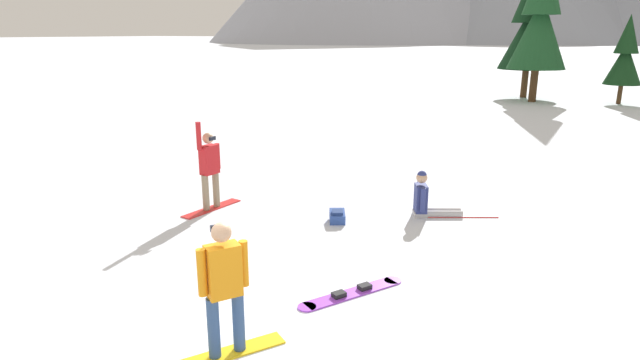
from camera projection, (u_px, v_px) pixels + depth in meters
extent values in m
plane|color=silver|center=(206.00, 332.00, 7.09)|extent=(800.00, 800.00, 0.00)
cube|color=yellow|center=(228.00, 353.00, 6.61)|extent=(1.02, 1.39, 0.02)
cylinder|color=#335184|center=(214.00, 328.00, 6.43)|extent=(0.15, 0.15, 0.79)
cylinder|color=#335184|center=(239.00, 321.00, 6.58)|extent=(0.15, 0.15, 0.79)
cube|color=orange|center=(223.00, 271.00, 6.31)|extent=(0.42, 0.47, 0.65)
cylinder|color=orange|center=(202.00, 273.00, 6.18)|extent=(0.11, 0.11, 0.58)
cylinder|color=orange|center=(244.00, 263.00, 6.43)|extent=(0.11, 0.11, 0.58)
sphere|color=tan|center=(221.00, 232.00, 6.18)|extent=(0.24, 0.24, 0.24)
cube|color=black|center=(217.00, 228.00, 6.30)|extent=(0.12, 0.16, 0.08)
cube|color=red|center=(212.00, 208.00, 12.05)|extent=(0.46, 1.61, 0.02)
cylinder|color=gray|center=(216.00, 189.00, 12.07)|extent=(0.15, 0.15, 0.80)
cylinder|color=gray|center=(206.00, 193.00, 11.81)|extent=(0.15, 0.15, 0.80)
cube|color=red|center=(209.00, 160.00, 11.75)|extent=(0.28, 0.42, 0.64)
cylinder|color=red|center=(218.00, 156.00, 11.94)|extent=(0.11, 0.11, 0.58)
cylinder|color=red|center=(199.00, 136.00, 11.39)|extent=(0.11, 0.11, 0.60)
sphere|color=tan|center=(208.00, 138.00, 11.62)|extent=(0.24, 0.24, 0.24)
cube|color=black|center=(212.00, 138.00, 11.54)|extent=(0.06, 0.17, 0.08)
cube|color=#B7B7BC|center=(420.00, 213.00, 11.60)|extent=(0.42, 0.45, 0.10)
cylinder|color=#B7B7BC|center=(442.00, 211.00, 11.68)|extent=(0.77, 0.50, 0.14)
cylinder|color=#B7B7BC|center=(444.00, 214.00, 11.49)|extent=(0.77, 0.50, 0.14)
cube|color=red|center=(461.00, 215.00, 11.60)|extent=(1.50, 0.97, 0.02)
cube|color=navy|center=(421.00, 198.00, 11.50)|extent=(0.40, 0.47, 0.60)
cylinder|color=navy|center=(419.00, 193.00, 11.74)|extent=(0.11, 0.11, 0.52)
cylinder|color=navy|center=(423.00, 200.00, 11.24)|extent=(0.11, 0.11, 0.52)
sphere|color=tan|center=(422.00, 178.00, 11.38)|extent=(0.24, 0.24, 0.24)
sphere|color=navy|center=(422.00, 175.00, 11.37)|extent=(0.20, 0.20, 0.20)
cube|color=#993FD8|center=(352.00, 293.00, 8.13)|extent=(1.03, 1.53, 0.02)
cylinder|color=#993FD8|center=(307.00, 307.00, 7.72)|extent=(0.38, 0.38, 0.02)
cylinder|color=#993FD8|center=(393.00, 281.00, 8.54)|extent=(0.38, 0.38, 0.02)
cube|color=black|center=(339.00, 294.00, 8.00)|extent=(0.22, 0.24, 0.07)
cube|color=black|center=(365.00, 287.00, 8.24)|extent=(0.22, 0.24, 0.07)
cube|color=#2D4C9E|center=(337.00, 216.00, 11.19)|extent=(0.50, 0.56, 0.25)
cube|color=navy|center=(337.00, 212.00, 11.08)|extent=(0.29, 0.29, 0.08)
cylinder|color=black|center=(337.00, 211.00, 11.42)|extent=(0.09, 0.11, 0.02)
cylinder|color=#472D19|center=(533.00, 85.00, 30.31)|extent=(0.42, 0.42, 1.86)
cone|color=#194723|center=(539.00, 33.00, 29.53)|extent=(3.16, 3.16, 3.95)
cylinder|color=#472D19|center=(620.00, 94.00, 29.56)|extent=(0.24, 0.24, 1.06)
cone|color=#143819|center=(624.00, 64.00, 29.11)|extent=(1.92, 1.92, 2.26)
cone|color=#143819|center=(629.00, 34.00, 28.69)|extent=(1.25, 1.25, 2.07)
cylinder|color=#472D19|center=(524.00, 83.00, 32.43)|extent=(0.39, 0.39, 1.71)
cone|color=black|center=(529.00, 38.00, 31.72)|extent=(3.39, 3.39, 3.63)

